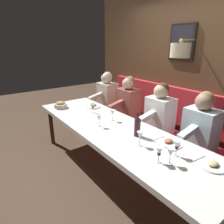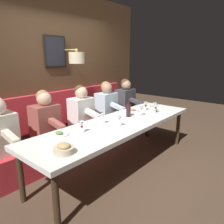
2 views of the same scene
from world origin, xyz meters
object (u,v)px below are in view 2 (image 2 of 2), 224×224
diner_near (106,102)px  bread_bowl (64,149)px  wine_bottle (128,110)px  diner_far (45,117)px  wine_glass_4 (156,106)px  wine_glass_5 (119,119)px  diner_nearest (125,98)px  wine_glass_1 (82,125)px  wine_glass_2 (155,105)px  wine_glass_3 (146,104)px  diner_farthest (0,129)px  dining_table (119,126)px  wine_glass_6 (103,116)px  diner_middle (81,109)px  wine_glass_0 (141,109)px

diner_near → bread_bowl: 2.22m
wine_bottle → diner_far: bearing=53.3°
wine_glass_4 → wine_glass_5: same height
diner_nearest → wine_glass_1: diner_nearest is taller
wine_glass_1 → wine_bottle: bearing=-90.7°
bread_bowl → diner_far: bearing=-24.3°
wine_glass_1 → wine_glass_4: (-0.24, -1.56, -0.00)m
wine_glass_2 → wine_glass_3: size_ratio=1.00×
wine_glass_1 → diner_near: bearing=-60.4°
wine_glass_2 → bread_bowl: bearing=93.8°
wine_glass_1 → wine_glass_4: same height
diner_nearest → wine_glass_5: bearing=123.8°
diner_farthest → diner_near: bearing=-90.0°
dining_table → wine_glass_5: 0.27m
diner_far → diner_farthest: size_ratio=1.00×
wine_glass_3 → wine_glass_5: bearing=101.2°
wine_glass_6 → bread_bowl: bearing=109.9°
wine_glass_1 → wine_glass_4: 1.58m
wine_glass_1 → wine_glass_2: same height
wine_glass_3 → wine_glass_4: (-0.23, 0.03, 0.00)m
dining_table → diner_near: size_ratio=3.92×
dining_table → wine_glass_4: size_ratio=18.89×
diner_middle → wine_glass_4: size_ratio=4.82×
diner_near → diner_farthest: same height
wine_glass_0 → wine_glass_4: 0.35m
diner_farthest → wine_glass_3: size_ratio=4.82×
wine_glass_2 → bread_bowl: 2.19m
diner_middle → diner_nearest: bearing=-90.0°
diner_nearest → diner_near: size_ratio=1.00×
diner_near → wine_glass_2: bearing=-165.3°
wine_glass_3 → bread_bowl: wine_glass_3 is taller
wine_bottle → diner_middle: bearing=22.5°
wine_bottle → wine_glass_4: bearing=-113.1°
wine_glass_0 → wine_glass_6: (0.20, 0.76, 0.00)m
diner_middle → diner_farthest: bearing=90.0°
dining_table → diner_near: bearing=-38.5°
diner_far → wine_glass_3: 1.82m
wine_glass_3 → wine_glass_1: bearing=89.6°
diner_nearest → wine_glass_3: diner_nearest is taller
wine_glass_4 → diner_nearest: bearing=-24.7°
wine_glass_2 → dining_table: bearing=85.2°
wine_bottle → dining_table: bearing=102.9°
wine_glass_5 → diner_far: bearing=29.2°
diner_middle → wine_glass_2: size_ratio=4.82×
bread_bowl → wine_glass_3: bearing=-81.8°
diner_farthest → wine_glass_2: diner_farthest is taller
dining_table → wine_glass_5: bearing=128.5°
wine_glass_5 → bread_bowl: bearing=95.2°
wine_glass_5 → wine_bottle: (0.21, -0.51, -0.00)m
diner_middle → wine_bottle: diner_middle is taller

